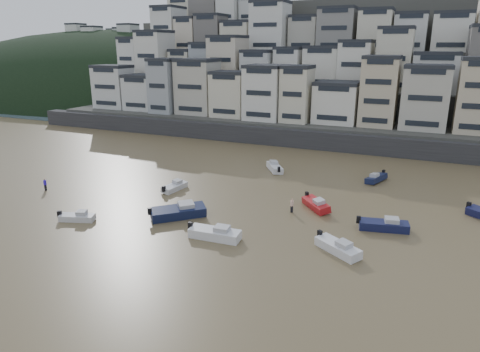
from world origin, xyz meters
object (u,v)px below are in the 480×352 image
at_px(boat_f, 175,186).
at_px(boat_i, 376,177).
at_px(person_blue, 45,184).
at_px(boat_e, 316,203).
at_px(boat_b, 338,245).
at_px(boat_h, 275,166).
at_px(person_pink, 292,205).
at_px(boat_c, 178,210).
at_px(boat_d, 384,223).
at_px(boat_j, 77,216).
at_px(boat_a, 215,232).

distance_m(boat_f, boat_i, 29.83).
bearing_deg(person_blue, boat_i, 28.52).
distance_m(boat_e, boat_i, 15.58).
bearing_deg(boat_b, person_blue, -149.60).
xyz_separation_m(boat_h, person_pink, (7.88, -16.27, 0.11)).
height_order(boat_c, boat_d, boat_c).
xyz_separation_m(boat_d, person_blue, (-44.92, -5.04, 0.08)).
distance_m(boat_f, person_blue, 18.12).
bearing_deg(boat_b, boat_e, 148.16).
distance_m(boat_c, boat_j, 11.67).
xyz_separation_m(boat_b, boat_c, (-19.00, 1.27, 0.20)).
xyz_separation_m(boat_c, boat_j, (-10.30, -5.48, -0.35)).
bearing_deg(person_blue, boat_a, -8.75).
distance_m(boat_a, boat_j, 16.95).
bearing_deg(boat_i, person_pink, -6.05).
bearing_deg(boat_e, boat_a, -72.97).
height_order(boat_b, boat_i, boat_b).
bearing_deg(boat_c, person_pink, -12.47).
relative_size(boat_b, boat_i, 1.09).
bearing_deg(boat_a, boat_h, 92.62).
xyz_separation_m(boat_i, person_pink, (-7.95, -16.84, 0.18)).
bearing_deg(boat_i, boat_c, -20.18).
distance_m(boat_i, person_pink, 18.62).
xyz_separation_m(boat_b, boat_e, (-4.85, 10.65, -0.03)).
bearing_deg(person_pink, boat_a, -116.49).
xyz_separation_m(boat_j, person_pink, (22.02, 12.59, 0.27)).
distance_m(boat_c, person_pink, 13.71).
relative_size(boat_a, person_pink, 3.47).
bearing_deg(boat_h, boat_f, 114.01).
xyz_separation_m(boat_a, person_pink, (5.21, 10.45, 0.05)).
bearing_deg(boat_d, boat_c, -176.69).
relative_size(boat_h, boat_i, 1.11).
height_order(boat_h, boat_i, boat_h).
height_order(boat_a, person_pink, person_pink).
relative_size(boat_b, person_pink, 3.17).
bearing_deg(boat_c, boat_b, -47.53).
relative_size(boat_a, boat_i, 1.20).
relative_size(boat_b, boat_j, 1.25).
relative_size(boat_d, person_blue, 3.32).
height_order(boat_h, person_pink, person_pink).
xyz_separation_m(boat_c, person_pink, (11.72, 7.11, -0.09)).
xyz_separation_m(boat_b, boat_j, (-29.29, -4.21, -0.15)).
distance_m(boat_a, boat_h, 26.85).
bearing_deg(boat_j, boat_e, 12.41).
distance_m(boat_b, boat_f, 26.61).
bearing_deg(boat_d, boat_b, -127.56).
bearing_deg(boat_j, boat_a, -11.65).
distance_m(boat_e, boat_h, 17.37).
relative_size(boat_a, boat_f, 1.27).
distance_m(boat_c, boat_f, 10.21).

